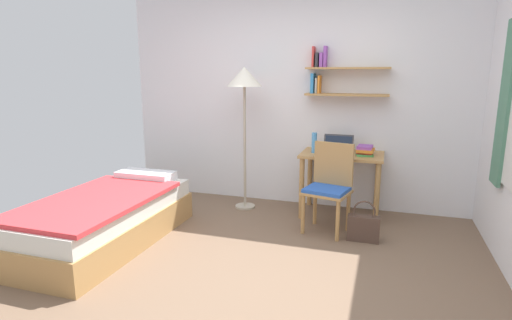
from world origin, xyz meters
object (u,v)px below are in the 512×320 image
(desk, at_px, (342,166))
(standing_lamp, at_px, (244,84))
(handbag, at_px, (363,227))
(desk_chair, at_px, (329,184))
(laptop, at_px, (338,148))
(bed, at_px, (106,219))
(water_bottle, at_px, (314,143))
(book_stack, at_px, (365,151))

(desk, height_order, standing_lamp, standing_lamp)
(desk, height_order, handbag, desk)
(handbag, bearing_deg, desk_chair, 154.66)
(desk, distance_m, laptop, 0.21)
(bed, relative_size, water_bottle, 8.07)
(desk, relative_size, standing_lamp, 0.54)
(standing_lamp, bearing_deg, laptop, 8.17)
(desk, xyz_separation_m, book_stack, (0.25, -0.03, 0.19))
(desk, xyz_separation_m, standing_lamp, (-1.13, -0.09, 0.90))
(water_bottle, distance_m, book_stack, 0.56)
(standing_lamp, distance_m, water_bottle, 1.04)
(bed, xyz_separation_m, desk, (2.06, 1.49, 0.34))
(water_bottle, relative_size, book_stack, 0.94)
(bed, bearing_deg, standing_lamp, 56.57)
(water_bottle, bearing_deg, bed, -140.63)
(laptop, bearing_deg, bed, -142.08)
(bed, bearing_deg, desk, 35.99)
(bed, distance_m, desk, 2.56)
(bed, height_order, laptop, laptop)
(laptop, distance_m, book_stack, 0.32)
(desk, relative_size, desk_chair, 0.99)
(standing_lamp, relative_size, water_bottle, 7.27)
(laptop, height_order, book_stack, laptop)
(desk_chair, distance_m, water_bottle, 0.62)
(desk_chair, bearing_deg, desk, 82.60)
(book_stack, relative_size, handbag, 0.60)
(laptop, distance_m, water_bottle, 0.29)
(book_stack, bearing_deg, desk, 173.33)
(bed, bearing_deg, laptop, 37.92)
(desk_chair, bearing_deg, laptop, 89.00)
(desk, height_order, book_stack, book_stack)
(laptop, bearing_deg, water_bottle, -153.86)
(desk_chair, relative_size, standing_lamp, 0.54)
(bed, distance_m, book_stack, 2.78)
(handbag, bearing_deg, laptop, 115.54)
(laptop, bearing_deg, book_stack, -16.97)
(book_stack, xyz_separation_m, handbag, (0.06, -0.66, -0.64))
(desk, bearing_deg, water_bottle, -169.07)
(water_bottle, height_order, book_stack, water_bottle)
(bed, bearing_deg, desk_chair, 26.14)
(desk, relative_size, book_stack, 3.68)
(laptop, bearing_deg, handbag, -64.46)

